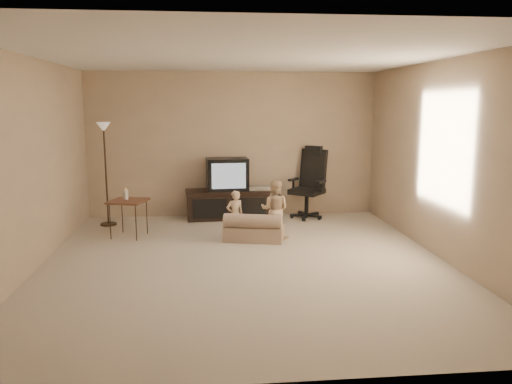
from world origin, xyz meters
TOP-DOWN VIEW (x-y plane):
  - floor at (0.00, 0.00)m, footprint 5.50×5.50m
  - room_shell at (0.00, 0.00)m, footprint 5.50×5.50m
  - tv_stand at (-0.10, 2.49)m, footprint 1.48×0.63m
  - office_chair at (1.30, 2.41)m, footprint 0.80×0.80m
  - side_table at (-1.62, 1.41)m, footprint 0.62×0.62m
  - floor_lamp at (-2.07, 2.17)m, footprint 0.26×0.26m
  - child_sofa at (0.21, 1.00)m, footprint 0.93×0.66m
  - toddler_left at (-0.06, 1.11)m, footprint 0.31×0.27m
  - toddler_right at (0.52, 1.10)m, footprint 0.47×0.36m

SIDE VIEW (x-z plane):
  - floor at x=0.00m, z-range 0.00..0.00m
  - child_sofa at x=0.21m, z-range -0.04..0.37m
  - toddler_left at x=-0.06m, z-range 0.00..0.72m
  - toddler_right at x=0.52m, z-range 0.00..0.86m
  - tv_stand at x=-0.10m, z-range -0.09..0.95m
  - office_chair at x=1.30m, z-range -0.17..1.06m
  - side_table at x=-1.62m, z-range 0.16..0.91m
  - floor_lamp at x=-2.07m, z-range 0.38..2.05m
  - room_shell at x=0.00m, z-range -1.23..4.27m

